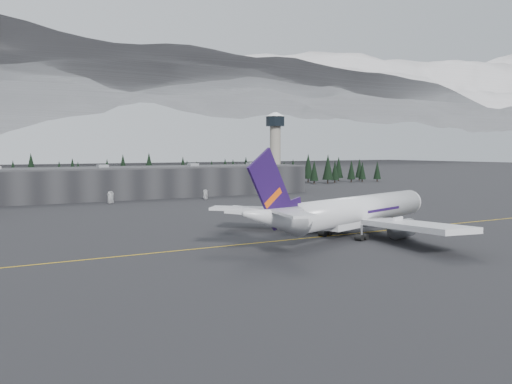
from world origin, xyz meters
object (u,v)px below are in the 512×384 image
jet_main (347,212)px  gse_vehicle_a (110,202)px  terminal (127,182)px  control_tower (275,142)px  gse_vehicle_b (206,198)px

jet_main → gse_vehicle_a: bearing=84.1°
terminal → gse_vehicle_a: bearing=-120.3°
terminal → jet_main: jet_main is taller
control_tower → gse_vehicle_b: control_tower is taller
control_tower → terminal: bearing=-177.7°
control_tower → gse_vehicle_a: size_ratio=8.16×
gse_vehicle_b → control_tower: bearing=82.6°
terminal → gse_vehicle_b: bearing=-46.7°
gse_vehicle_a → terminal: bearing=53.6°
control_tower → gse_vehicle_b: size_ratio=9.61×
jet_main → control_tower: bearing=45.6°
gse_vehicle_a → gse_vehicle_b: size_ratio=1.18×
jet_main → gse_vehicle_a: 108.91m
terminal → gse_vehicle_a: terminal is taller
gse_vehicle_a → jet_main: bearing=-84.1°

